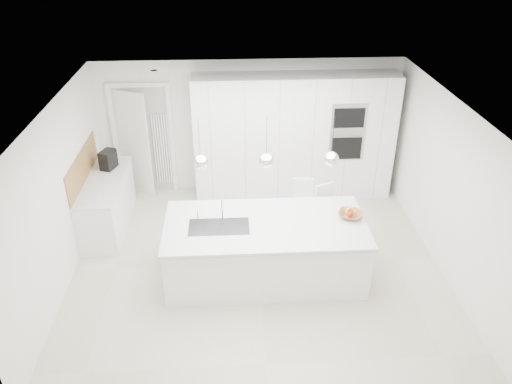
{
  "coord_description": "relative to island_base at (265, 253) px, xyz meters",
  "views": [
    {
      "loc": [
        -0.37,
        -6.11,
        4.7
      ],
      "look_at": [
        0.0,
        0.3,
        1.1
      ],
      "focal_mm": 35.0,
      "sensor_mm": 36.0,
      "label": 1
    }
  ],
  "objects": [
    {
      "name": "apple_b",
      "position": [
        1.2,
        0.11,
        0.54
      ],
      "size": [
        0.08,
        0.08,
        0.08
      ],
      "primitive_type": "sphere",
      "color": "red",
      "rests_on": "fruit_bowl"
    },
    {
      "name": "left_worktop",
      "position": [
        -2.55,
        1.5,
        0.45
      ],
      "size": [
        0.62,
        1.82,
        0.04
      ],
      "primitive_type": "cube",
      "color": "silver",
      "rests_on": "left_base_cabinets"
    },
    {
      "name": "wall_back",
      "position": [
        -0.1,
        2.8,
        0.82
      ],
      "size": [
        5.5,
        0.0,
        5.5
      ],
      "primitive_type": "plane",
      "rotation": [
        1.57,
        0.0,
        0.0
      ],
      "color": "white",
      "rests_on": "ground"
    },
    {
      "name": "oak_backsplash",
      "position": [
        -2.84,
        1.5,
        0.72
      ],
      "size": [
        0.02,
        1.8,
        0.5
      ],
      "primitive_type": "cube",
      "color": "#A0743A",
      "rests_on": "wall_left"
    },
    {
      "name": "floor",
      "position": [
        -0.1,
        0.3,
        -0.43
      ],
      "size": [
        5.5,
        5.5,
        0.0
      ],
      "primitive_type": "plane",
      "color": "beige",
      "rests_on": "ground"
    },
    {
      "name": "oven_stack",
      "position": [
        1.6,
        2.19,
        0.92
      ],
      "size": [
        0.62,
        0.04,
        1.05
      ],
      "primitive_type": null,
      "color": "#A5A5A8",
      "rests_on": "tall_cabinets"
    },
    {
      "name": "apple_extra_3",
      "position": [
        1.24,
        0.16,
        0.54
      ],
      "size": [
        0.07,
        0.07,
        0.07
      ],
      "primitive_type": "sphere",
      "color": "red",
      "rests_on": "fruit_bowl"
    },
    {
      "name": "apple_c",
      "position": [
        1.23,
        0.19,
        0.53
      ],
      "size": [
        0.07,
        0.07,
        0.07
      ],
      "primitive_type": "sphere",
      "color": "red",
      "rests_on": "fruit_bowl"
    },
    {
      "name": "island_sink",
      "position": [
        -0.65,
        -0.0,
        0.39
      ],
      "size": [
        0.84,
        0.44,
        0.18
      ],
      "primitive_type": null,
      "color": "#3F3F42",
      "rests_on": "island_worktop"
    },
    {
      "name": "bar_stool_left",
      "position": [
        0.68,
        0.94,
        0.09
      ],
      "size": [
        0.39,
        0.51,
        1.05
      ],
      "primitive_type": null,
      "rotation": [
        0.0,
        0.0,
        -0.09
      ],
      "color": "white",
      "rests_on": "floor"
    },
    {
      "name": "doorway_frame",
      "position": [
        -2.05,
        2.77,
        0.59
      ],
      "size": [
        1.11,
        0.08,
        2.13
      ],
      "primitive_type": null,
      "color": "white",
      "rests_on": "floor"
    },
    {
      "name": "radiator",
      "position": [
        -1.73,
        2.76,
        0.42
      ],
      "size": [
        0.32,
        0.04,
        1.4
      ],
      "primitive_type": null,
      "color": "white",
      "rests_on": "floor"
    },
    {
      "name": "pendant_right",
      "position": [
        0.85,
        -0.0,
        1.47
      ],
      "size": [
        0.2,
        0.2,
        0.2
      ],
      "primitive_type": "sphere",
      "color": "white",
      "rests_on": "ceiling"
    },
    {
      "name": "pendant_mid",
      "position": [
        -0.0,
        -0.0,
        1.47
      ],
      "size": [
        0.2,
        0.2,
        0.2
      ],
      "primitive_type": "sphere",
      "color": "white",
      "rests_on": "ceiling"
    },
    {
      "name": "bar_stool_right",
      "position": [
        0.99,
        0.82,
        0.07
      ],
      "size": [
        0.49,
        0.55,
        1.0
      ],
      "primitive_type": null,
      "rotation": [
        0.0,
        0.0,
        0.4
      ],
      "color": "white",
      "rests_on": "floor"
    },
    {
      "name": "island_tap",
      "position": [
        -0.6,
        0.2,
        0.62
      ],
      "size": [
        0.02,
        0.02,
        0.3
      ],
      "primitive_type": "cylinder",
      "color": "white",
      "rests_on": "island_worktop"
    },
    {
      "name": "tall_cabinets",
      "position": [
        0.7,
        2.5,
        0.72
      ],
      "size": [
        3.6,
        0.6,
        2.3
      ],
      "primitive_type": "cube",
      "color": "white",
      "rests_on": "floor"
    },
    {
      "name": "ceiling",
      "position": [
        -0.1,
        0.3,
        2.07
      ],
      "size": [
        5.5,
        5.5,
        0.0
      ],
      "primitive_type": "plane",
      "rotation": [
        3.14,
        0.0,
        0.0
      ],
      "color": "white",
      "rests_on": "wall_back"
    },
    {
      "name": "hallway_door",
      "position": [
        -2.3,
        2.72,
        0.57
      ],
      "size": [
        0.76,
        0.38,
        2.0
      ],
      "primitive_type": "cube",
      "rotation": [
        0.0,
        0.0,
        -0.44
      ],
      "color": "white",
      "rests_on": "floor"
    },
    {
      "name": "island_worktop",
      "position": [
        0.0,
        0.05,
        0.45
      ],
      "size": [
        2.84,
        1.4,
        0.04
      ],
      "primitive_type": "cube",
      "color": "silver",
      "rests_on": "island_base"
    },
    {
      "name": "island_base",
      "position": [
        0.0,
        0.0,
        0.0
      ],
      "size": [
        2.8,
        1.2,
        0.86
      ],
      "primitive_type": "cube",
      "color": "white",
      "rests_on": "floor"
    },
    {
      "name": "pendant_left",
      "position": [
        -0.85,
        -0.0,
        1.47
      ],
      "size": [
        0.2,
        0.2,
        0.2
      ],
      "primitive_type": "sphere",
      "color": "white",
      "rests_on": "ceiling"
    },
    {
      "name": "wall_left",
      "position": [
        -2.85,
        0.3,
        0.82
      ],
      "size": [
        0.0,
        5.0,
        5.0
      ],
      "primitive_type": "plane",
      "rotation": [
        1.57,
        0.0,
        1.57
      ],
      "color": "white",
      "rests_on": "ground"
    },
    {
      "name": "fruit_bowl",
      "position": [
        1.22,
        0.14,
        0.51
      ],
      "size": [
        0.43,
        0.43,
        0.08
      ],
      "primitive_type": "imported",
      "rotation": [
        0.0,
        0.0,
        -0.36
      ],
      "color": "#A0743A",
      "rests_on": "island_worktop"
    },
    {
      "name": "espresso_machine",
      "position": [
        -2.53,
        1.93,
        0.63
      ],
      "size": [
        0.28,
        0.35,
        0.32
      ],
      "primitive_type": "cube",
      "rotation": [
        0.0,
        0.0,
        -0.35
      ],
      "color": "black",
      "rests_on": "left_worktop"
    },
    {
      "name": "banana_bunch",
      "position": [
        1.23,
        0.15,
        0.58
      ],
      "size": [
        0.22,
        0.16,
        0.2
      ],
      "primitive_type": "torus",
      "rotation": [
        1.22,
        0.0,
        0.35
      ],
      "color": "yellow",
      "rests_on": "fruit_bowl"
    },
    {
      "name": "left_base_cabinets",
      "position": [
        -2.55,
        1.5,
        0.0
      ],
      "size": [
        0.6,
        1.8,
        0.86
      ],
      "primitive_type": "cube",
      "color": "white",
      "rests_on": "floor"
    },
    {
      "name": "apple_a",
      "position": [
        1.21,
        0.2,
        0.54
      ],
      "size": [
        0.08,
        0.08,
        0.08
      ],
      "primitive_type": "sphere",
      "color": "red",
      "rests_on": "fruit_bowl"
    }
  ]
}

